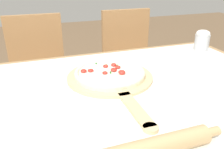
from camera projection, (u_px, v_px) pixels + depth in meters
The scene contains 8 objects.
dining_table at pixel (129, 109), 1.00m from camera, with size 1.43×0.98×0.74m.
towel_cloth at pixel (130, 89), 0.96m from camera, with size 1.35×0.90×0.00m.
pizza_peel at pixel (112, 79), 1.03m from camera, with size 0.38×0.60×0.01m.
pizza at pixel (110, 73), 1.04m from camera, with size 0.31×0.31×0.04m.
rolling_pin at pixel (156, 147), 0.61m from camera, with size 0.40×0.06×0.05m.
chair_left at pixel (39, 72), 1.66m from camera, with size 0.40×0.40×0.91m.
chair_right at pixel (129, 61), 1.86m from camera, with size 0.41×0.41×0.91m.
flour_cup at pixel (202, 40), 1.38m from camera, with size 0.08×0.08×0.12m.
Camera 1 is at (-0.34, -0.78, 1.19)m, focal length 38.00 mm.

